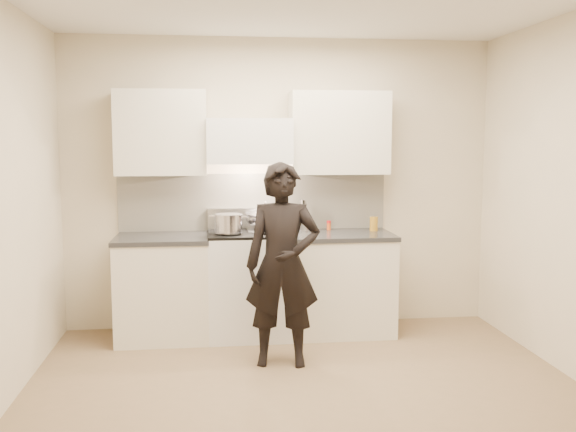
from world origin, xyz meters
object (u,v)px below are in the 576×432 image
(wok, at_px, (263,218))
(person, at_px, (283,265))
(counter_right, at_px, (341,282))
(utensil_crock, at_px, (303,221))
(stove, at_px, (251,283))

(wok, distance_m, person, 0.98)
(counter_right, bearing_deg, utensil_crock, 146.08)
(counter_right, bearing_deg, stove, -180.00)
(wok, bearing_deg, counter_right, -11.59)
(wok, bearing_deg, utensil_crock, 11.25)
(person, bearing_deg, wok, 102.44)
(wok, xyz_separation_m, utensil_crock, (0.38, 0.08, -0.04))
(stove, bearing_deg, utensil_crock, 23.59)
(counter_right, relative_size, person, 0.58)
(counter_right, xyz_separation_m, utensil_crock, (-0.33, 0.22, 0.55))
(stove, xyz_separation_m, person, (0.20, -0.80, 0.32))
(wok, height_order, person, person)
(stove, relative_size, counter_right, 1.04)
(counter_right, height_order, wok, wok)
(wok, bearing_deg, person, -85.49)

